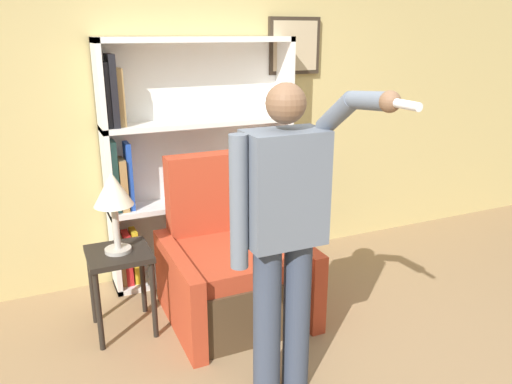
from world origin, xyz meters
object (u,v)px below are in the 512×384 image
(table_lamp, at_px, (113,193))
(person_standing, at_px, (284,230))
(bookcase, at_px, (187,164))
(armchair, at_px, (232,268))
(side_table, at_px, (120,267))

(table_lamp, bearing_deg, person_standing, -54.69)
(bookcase, relative_size, table_lamp, 3.56)
(armchair, bearing_deg, person_standing, -93.97)
(bookcase, height_order, person_standing, bookcase)
(bookcase, relative_size, side_table, 3.29)
(bookcase, xyz_separation_m, armchair, (0.10, -0.70, -0.61))
(bookcase, bearing_deg, table_lamp, -136.95)
(bookcase, bearing_deg, side_table, -136.95)
(bookcase, xyz_separation_m, person_standing, (0.03, -1.61, 0.03))
(bookcase, xyz_separation_m, side_table, (-0.67, -0.62, -0.48))
(armchair, xyz_separation_m, person_standing, (-0.06, -0.91, 0.64))
(side_table, height_order, table_lamp, table_lamp)
(bookcase, distance_m, side_table, 1.03)
(person_standing, bearing_deg, side_table, 125.31)
(person_standing, distance_m, side_table, 1.31)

